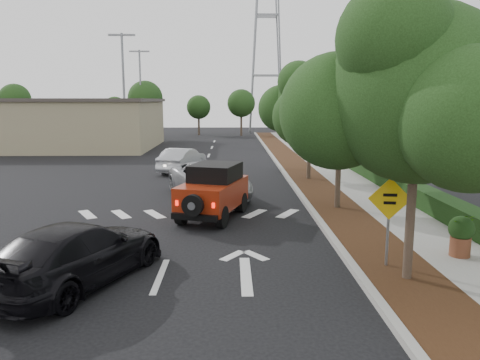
{
  "coord_description": "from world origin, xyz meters",
  "views": [
    {
      "loc": [
        1.67,
        -10.4,
        4.05
      ],
      "look_at": [
        1.92,
        3.0,
        1.76
      ],
      "focal_mm": 35.0,
      "sensor_mm": 36.0,
      "label": 1
    }
  ],
  "objects_px": {
    "silver_suv_ahead": "(209,180)",
    "speed_hump_sign": "(389,210)",
    "red_jeep": "(215,190)",
    "black_suv_oncoming": "(78,253)"
  },
  "relations": [
    {
      "from": "silver_suv_ahead",
      "to": "speed_hump_sign",
      "type": "bearing_deg",
      "value": -82.44
    },
    {
      "from": "red_jeep",
      "to": "black_suv_oncoming",
      "type": "distance_m",
      "value": 6.62
    },
    {
      "from": "red_jeep",
      "to": "silver_suv_ahead",
      "type": "relative_size",
      "value": 0.73
    },
    {
      "from": "silver_suv_ahead",
      "to": "speed_hump_sign",
      "type": "xyz_separation_m",
      "value": [
        4.67,
        -8.7,
        0.76
      ]
    },
    {
      "from": "silver_suv_ahead",
      "to": "black_suv_oncoming",
      "type": "relative_size",
      "value": 1.09
    },
    {
      "from": "black_suv_oncoming",
      "to": "speed_hump_sign",
      "type": "relative_size",
      "value": 2.22
    },
    {
      "from": "silver_suv_ahead",
      "to": "black_suv_oncoming",
      "type": "height_order",
      "value": "silver_suv_ahead"
    },
    {
      "from": "red_jeep",
      "to": "black_suv_oncoming",
      "type": "bearing_deg",
      "value": -97.79
    },
    {
      "from": "red_jeep",
      "to": "speed_hump_sign",
      "type": "xyz_separation_m",
      "value": [
        4.31,
        -5.3,
        0.54
      ]
    },
    {
      "from": "red_jeep",
      "to": "silver_suv_ahead",
      "type": "height_order",
      "value": "red_jeep"
    }
  ]
}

